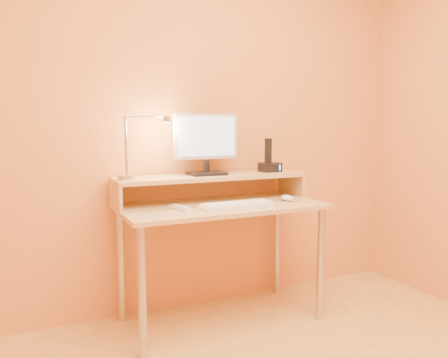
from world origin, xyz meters
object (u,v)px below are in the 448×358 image
monitor_panel (206,136)px  lamp_base (127,177)px  keyboard (237,206)px  mouse (287,198)px  remote_control (181,209)px  phone_dock (270,167)px

monitor_panel → lamp_base: size_ratio=4.09×
keyboard → mouse: size_ratio=3.97×
lamp_base → remote_control: size_ratio=0.57×
mouse → remote_control: mouse is taller
lamp_base → keyboard: bearing=-26.5°
monitor_panel → keyboard: 0.50m
monitor_panel → mouse: monitor_panel is taller
monitor_panel → keyboard: monitor_panel is taller
phone_dock → mouse: phone_dock is taller
phone_dock → remote_control: 0.77m
lamp_base → phone_dock: 0.95m
monitor_panel → lamp_base: bearing=-175.4°
keyboard → mouse: (0.39, 0.09, 0.01)m
lamp_base → remote_control: (0.25, -0.21, -0.16)m
keyboard → remote_control: 0.32m
lamp_base → keyboard: size_ratio=0.23×
mouse → remote_control: (-0.70, -0.02, -0.01)m
monitor_panel → remote_control: 0.53m
mouse → remote_control: size_ratio=0.61×
lamp_base → keyboard: lamp_base is taller
keyboard → remote_control: size_ratio=2.43×
phone_dock → mouse: (-0.01, -0.22, -0.17)m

